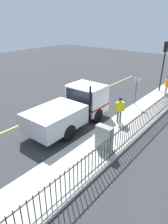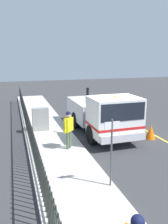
% 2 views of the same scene
% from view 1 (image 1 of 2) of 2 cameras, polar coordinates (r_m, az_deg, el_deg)
% --- Properties ---
extents(ground_plane, '(61.54, 61.54, 0.00)m').
position_cam_1_polar(ground_plane, '(14.34, -0.95, -1.85)').
color(ground_plane, '#38383A').
rests_on(ground_plane, ground).
extents(sidewalk_slab, '(2.50, 27.97, 0.16)m').
position_cam_1_polar(sidewalk_slab, '(12.80, 9.48, -5.32)').
color(sidewalk_slab, beige).
rests_on(sidewalk_slab, ground).
extents(lane_marking, '(0.12, 25.18, 0.01)m').
position_cam_1_polar(lane_marking, '(15.93, -7.95, 0.76)').
color(lane_marking, yellow).
rests_on(lane_marking, ground).
extents(work_truck, '(2.44, 5.93, 2.68)m').
position_cam_1_polar(work_truck, '(13.19, -2.74, 1.64)').
color(work_truck, white).
rests_on(work_truck, ground).
extents(worker_standing, '(0.50, 0.50, 1.72)m').
position_cam_1_polar(worker_standing, '(13.26, 9.87, 1.25)').
color(worker_standing, yellow).
rests_on(worker_standing, sidewalk_slab).
extents(pedestrian_distant, '(0.48, 0.52, 1.74)m').
position_cam_1_polar(pedestrian_distant, '(19.17, 22.01, 7.25)').
color(pedestrian_distant, orange).
rests_on(pedestrian_distant, sidewalk_slab).
extents(iron_fence, '(0.04, 23.81, 1.31)m').
position_cam_1_polar(iron_fence, '(12.03, 14.20, -3.81)').
color(iron_fence, '#2D332D').
rests_on(iron_fence, sidewalk_slab).
extents(traffic_light_near, '(0.34, 0.27, 4.38)m').
position_cam_1_polar(traffic_light_near, '(19.94, 21.39, 14.02)').
color(traffic_light_near, black).
rests_on(traffic_light_near, sidewalk_slab).
extents(utility_cabinet, '(0.89, 0.40, 1.28)m').
position_cam_1_polar(utility_cabinet, '(10.72, 5.58, -7.00)').
color(utility_cabinet, gray).
rests_on(utility_cabinet, sidewalk_slab).
extents(traffic_cone, '(0.52, 0.52, 0.75)m').
position_cam_1_polar(traffic_cone, '(15.76, -5.37, 2.08)').
color(traffic_cone, orange).
rests_on(traffic_cone, ground).
extents(street_sign, '(0.50, 0.06, 2.21)m').
position_cam_1_polar(street_sign, '(16.25, 14.32, 6.55)').
color(street_sign, '#4C4C4C').
rests_on(street_sign, sidewalk_slab).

